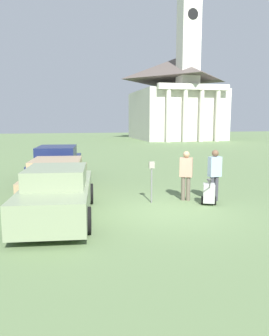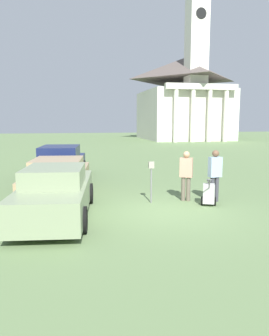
{
  "view_description": "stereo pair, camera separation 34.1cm",
  "coord_description": "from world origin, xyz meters",
  "px_view_note": "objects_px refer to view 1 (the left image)",
  "views": [
    {
      "loc": [
        -3.09,
        -9.05,
        2.73
      ],
      "look_at": [
        -0.59,
        1.71,
        1.1
      ],
      "focal_mm": 35.0,
      "sensor_mm": 36.0,
      "label": 1
    },
    {
      "loc": [
        -2.76,
        -9.12,
        2.73
      ],
      "look_at": [
        -0.59,
        1.71,
        1.1
      ],
      "focal_mm": 35.0,
      "sensor_mm": 36.0,
      "label": 2
    }
  ],
  "objects_px": {
    "parking_meter": "(152,174)",
    "person_worker": "(186,173)",
    "person_supervisor": "(215,172)",
    "equipment_cart": "(209,193)",
    "parked_car_tan": "(58,179)",
    "parked_car_sage": "(58,194)",
    "parked_car_navy": "(58,164)",
    "church": "(176,96)"
  },
  "relations": [
    {
      "from": "parking_meter",
      "to": "person_worker",
      "type": "xyz_separation_m",
      "value": [
        1.22,
        0.04,
        0.0
      ]
    },
    {
      "from": "parking_meter",
      "to": "equipment_cart",
      "type": "relative_size",
      "value": 1.38
    },
    {
      "from": "parked_car_tan",
      "to": "parking_meter",
      "type": "bearing_deg",
      "value": -21.25
    },
    {
      "from": "parking_meter",
      "to": "church",
      "type": "relative_size",
      "value": 0.06
    },
    {
      "from": "parked_car_tan",
      "to": "equipment_cart",
      "type": "relative_size",
      "value": 4.98
    },
    {
      "from": "parked_car_tan",
      "to": "person_worker",
      "type": "height_order",
      "value": "person_worker"
    },
    {
      "from": "parked_car_navy",
      "to": "equipment_cart",
      "type": "distance_m",
      "value": 7.41
    },
    {
      "from": "person_worker",
      "to": "person_supervisor",
      "type": "distance_m",
      "value": 0.95
    },
    {
      "from": "equipment_cart",
      "to": "church",
      "type": "height_order",
      "value": "church"
    },
    {
      "from": "person_supervisor",
      "to": "equipment_cart",
      "type": "xyz_separation_m",
      "value": [
        -0.38,
        -0.41,
        -0.61
      ]
    },
    {
      "from": "parked_car_tan",
      "to": "parked_car_navy",
      "type": "relative_size",
      "value": 0.92
    },
    {
      "from": "person_worker",
      "to": "person_supervisor",
      "type": "xyz_separation_m",
      "value": [
        0.9,
        -0.3,
        0.03
      ]
    },
    {
      "from": "person_worker",
      "to": "equipment_cart",
      "type": "relative_size",
      "value": 1.7
    },
    {
      "from": "parked_car_sage",
      "to": "person_supervisor",
      "type": "xyz_separation_m",
      "value": [
        5.14,
        0.76,
        0.31
      ]
    },
    {
      "from": "parking_meter",
      "to": "person_supervisor",
      "type": "relative_size",
      "value": 0.79
    },
    {
      "from": "parked_car_tan",
      "to": "person_supervisor",
      "type": "distance_m",
      "value": 5.48
    },
    {
      "from": "parking_meter",
      "to": "parked_car_tan",
      "type": "bearing_deg",
      "value": 151.85
    },
    {
      "from": "parking_meter",
      "to": "person_worker",
      "type": "distance_m",
      "value": 1.22
    },
    {
      "from": "parked_car_navy",
      "to": "parking_meter",
      "type": "height_order",
      "value": "parked_car_navy"
    },
    {
      "from": "parked_car_navy",
      "to": "church",
      "type": "xyz_separation_m",
      "value": [
        16.42,
        29.29,
        5.37
      ]
    },
    {
      "from": "parked_car_sage",
      "to": "parked_car_navy",
      "type": "distance_m",
      "value": 6.03
    },
    {
      "from": "parked_car_sage",
      "to": "equipment_cart",
      "type": "relative_size",
      "value": 4.87
    },
    {
      "from": "parked_car_navy",
      "to": "equipment_cart",
      "type": "relative_size",
      "value": 5.41
    },
    {
      "from": "parked_car_navy",
      "to": "parking_meter",
      "type": "xyz_separation_m",
      "value": [
        3.02,
        -5.01,
        0.25
      ]
    },
    {
      "from": "parked_car_navy",
      "to": "parked_car_tan",
      "type": "bearing_deg",
      "value": -83.08
    },
    {
      "from": "parked_car_sage",
      "to": "parking_meter",
      "type": "distance_m",
      "value": 3.2
    },
    {
      "from": "parking_meter",
      "to": "person_worker",
      "type": "height_order",
      "value": "person_worker"
    },
    {
      "from": "parking_meter",
      "to": "person_supervisor",
      "type": "bearing_deg",
      "value": -7.06
    },
    {
      "from": "parked_car_tan",
      "to": "equipment_cart",
      "type": "height_order",
      "value": "parked_car_tan"
    },
    {
      "from": "equipment_cart",
      "to": "person_worker",
      "type": "bearing_deg",
      "value": 149.84
    },
    {
      "from": "parked_car_sage",
      "to": "parking_meter",
      "type": "xyz_separation_m",
      "value": [
        3.02,
        1.02,
        0.28
      ]
    },
    {
      "from": "parked_car_navy",
      "to": "person_worker",
      "type": "bearing_deg",
      "value": -42.62
    },
    {
      "from": "parking_meter",
      "to": "person_worker",
      "type": "bearing_deg",
      "value": 1.75
    },
    {
      "from": "parked_car_navy",
      "to": "equipment_cart",
      "type": "bearing_deg",
      "value": -43.11
    },
    {
      "from": "person_supervisor",
      "to": "church",
      "type": "relative_size",
      "value": 0.07
    },
    {
      "from": "parked_car_tan",
      "to": "person_supervisor",
      "type": "xyz_separation_m",
      "value": [
        5.14,
        -1.88,
        0.35
      ]
    },
    {
      "from": "parked_car_tan",
      "to": "person_supervisor",
      "type": "relative_size",
      "value": 2.85
    },
    {
      "from": "parked_car_navy",
      "to": "church",
      "type": "relative_size",
      "value": 0.23
    },
    {
      "from": "parked_car_tan",
      "to": "church",
      "type": "distance_m",
      "value": 36.98
    },
    {
      "from": "parking_meter",
      "to": "equipment_cart",
      "type": "height_order",
      "value": "parking_meter"
    },
    {
      "from": "parked_car_sage",
      "to": "person_supervisor",
      "type": "distance_m",
      "value": 5.2
    },
    {
      "from": "parked_car_sage",
      "to": "parking_meter",
      "type": "bearing_deg",
      "value": 25.6
    }
  ]
}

